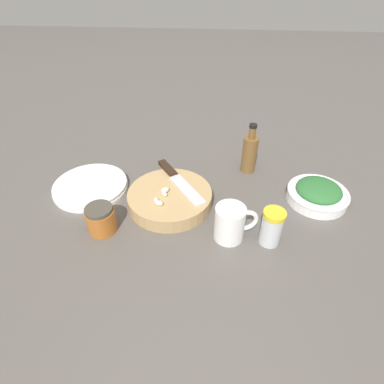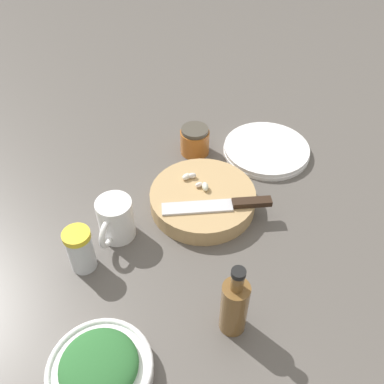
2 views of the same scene
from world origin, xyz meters
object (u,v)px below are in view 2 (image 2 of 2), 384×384
spice_jar (80,250)px  coffee_mug (115,220)px  chef_knife (224,205)px  garlic_cloves (196,181)px  cutting_board (203,199)px  honey_jar (195,141)px  oil_bottle (234,305)px  herb_bowl (100,369)px  plate_stack (266,150)px

spice_jar → coffee_mug: spice_jar is taller
chef_knife → coffee_mug: (-0.15, 0.17, 0.00)m
chef_knife → garlic_cloves: bearing=34.2°
cutting_board → honey_jar: bearing=36.0°
cutting_board → chef_knife: (-0.01, -0.06, 0.02)m
chef_knife → garlic_cloves: 0.09m
chef_knife → honey_jar: honey_jar is taller
garlic_cloves → coffee_mug: 0.20m
coffee_mug → oil_bottle: 0.31m
herb_bowl → oil_bottle: bearing=-36.4°
cutting_board → honey_jar: honey_jar is taller
chef_knife → spice_jar: spice_jar is taller
honey_jar → herb_bowl: bearing=-163.7°
garlic_cloves → plate_stack: bearing=-17.6°
honey_jar → chef_knife: bearing=-134.6°
oil_bottle → garlic_cloves: bearing=41.8°
herb_bowl → cutting_board: bearing=7.2°
spice_jar → plate_stack: spice_jar is taller
herb_bowl → plate_stack: bearing=0.6°
herb_bowl → oil_bottle: 0.24m
spice_jar → garlic_cloves: bearing=-17.9°
cutting_board → spice_jar: (-0.26, 0.12, 0.03)m
garlic_cloves → spice_jar: size_ratio=0.79×
spice_jar → oil_bottle: size_ratio=0.60×
coffee_mug → honey_jar: bearing=0.7°
cutting_board → garlic_cloves: bearing=57.5°
garlic_cloves → honey_jar: bearing=31.8°
herb_bowl → honey_jar: size_ratio=2.31×
honey_jar → garlic_cloves: bearing=-148.2°
chef_knife → coffee_mug: coffee_mug is taller
plate_stack → honey_jar: size_ratio=2.98×
cutting_board → coffee_mug: bearing=146.5°
chef_knife → plate_stack: (0.26, 0.01, -0.04)m
cutting_board → chef_knife: size_ratio=1.14×
coffee_mug → oil_bottle: size_ratio=0.67×
coffee_mug → oil_bottle: (-0.06, -0.30, 0.02)m
cutting_board → spice_jar: size_ratio=2.41×
herb_bowl → spice_jar: size_ratio=1.75×
herb_bowl → honey_jar: (0.57, 0.17, 0.01)m
chef_knife → herb_bowl: bearing=142.9°
spice_jar → coffee_mug: 0.10m
plate_stack → coffee_mug: bearing=159.4°
cutting_board → oil_bottle: 0.30m
coffee_mug → honey_jar: coffee_mug is taller
chef_knife → spice_jar: (-0.25, 0.18, 0.00)m
honey_jar → oil_bottle: oil_bottle is taller
cutting_board → coffee_mug: coffee_mug is taller
herb_bowl → garlic_cloves: bearing=10.5°
chef_knife → herb_bowl: size_ratio=1.20×
herb_bowl → coffee_mug: bearing=33.3°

